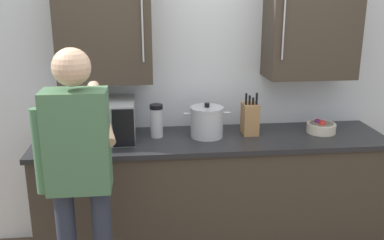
{
  "coord_description": "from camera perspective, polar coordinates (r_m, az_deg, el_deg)",
  "views": [
    {
      "loc": [
        -0.46,
        -2.07,
        1.91
      ],
      "look_at": [
        -0.15,
        0.81,
        1.05
      ],
      "focal_mm": 40.67,
      "sensor_mm": 36.0,
      "label": 1
    }
  ],
  "objects": [
    {
      "name": "back_wall_tiled",
      "position": [
        3.29,
        1.98,
        7.92
      ],
      "size": [
        3.46,
        0.44,
        2.63
      ],
      "color": "silver",
      "rests_on": "ground_plane"
    },
    {
      "name": "stock_pot",
      "position": [
        3.11,
        1.96,
        -0.24
      ],
      "size": [
        0.33,
        0.24,
        0.25
      ],
      "color": "#B7BABF",
      "rests_on": "counter_unit"
    },
    {
      "name": "knife_block",
      "position": [
        3.2,
        7.6,
        0.2
      ],
      "size": [
        0.11,
        0.15,
        0.31
      ],
      "color": "#A37547",
      "rests_on": "counter_unit"
    },
    {
      "name": "thermos_flask",
      "position": [
        3.12,
        -4.68,
        -0.08
      ],
      "size": [
        0.09,
        0.09,
        0.24
      ],
      "color": "#B7BABF",
      "rests_on": "counter_unit"
    },
    {
      "name": "microwave_oven",
      "position": [
        3.1,
        -12.74,
        -0.15
      ],
      "size": [
        0.54,
        0.76,
        0.28
      ],
      "color": "#B7BABF",
      "rests_on": "counter_unit"
    },
    {
      "name": "counter_unit",
      "position": [
        3.3,
        2.53,
        -9.74
      ],
      "size": [
        2.52,
        0.61,
        0.9
      ],
      "color": "#3D3328",
      "rests_on": "ground_plane"
    },
    {
      "name": "fruit_bowl",
      "position": [
        3.36,
        16.56,
        -0.86
      ],
      "size": [
        0.21,
        0.21,
        0.1
      ],
      "color": "beige",
      "rests_on": "counter_unit"
    },
    {
      "name": "person_figure",
      "position": [
        2.47,
        -14.58,
        -6.16
      ],
      "size": [
        0.44,
        0.53,
        1.64
      ],
      "color": "#282D3D",
      "rests_on": "ground_plane"
    }
  ]
}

